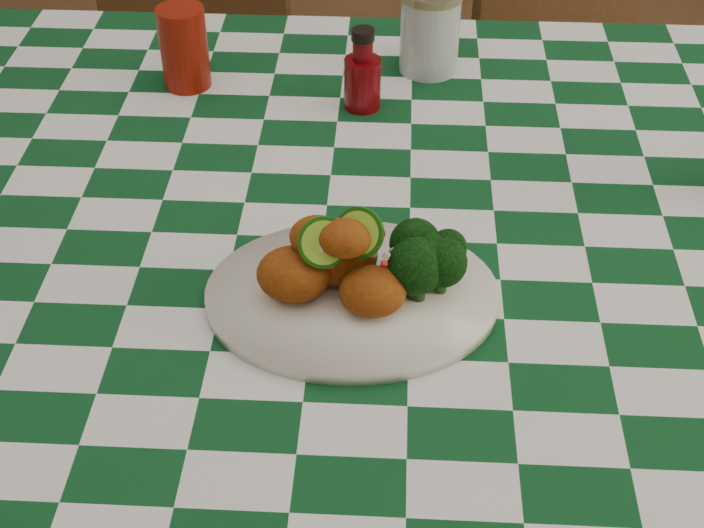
# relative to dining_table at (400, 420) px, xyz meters

# --- Properties ---
(dining_table) EXTENTS (1.66, 1.06, 0.79)m
(dining_table) POSITION_rel_dining_table_xyz_m (0.00, 0.00, 0.00)
(dining_table) COLOR #0C3F1B
(dining_table) RESTS_ON ground
(plate) EXTENTS (0.33, 0.27, 0.02)m
(plate) POSITION_rel_dining_table_xyz_m (-0.06, -0.18, 0.40)
(plate) COLOR white
(plate) RESTS_ON dining_table
(fried_chicken_pile) EXTENTS (0.15, 0.11, 0.10)m
(fried_chicken_pile) POSITION_rel_dining_table_xyz_m (-0.07, -0.18, 0.46)
(fried_chicken_pile) COLOR #923E0E
(fried_chicken_pile) RESTS_ON plate
(broccoli_side) EXTENTS (0.09, 0.09, 0.07)m
(broccoli_side) POSITION_rel_dining_table_xyz_m (0.02, -0.17, 0.44)
(broccoli_side) COLOR black
(broccoli_side) RESTS_ON plate
(red_tumbler) EXTENTS (0.08, 0.08, 0.12)m
(red_tumbler) POSITION_rel_dining_table_xyz_m (-0.33, 0.29, 0.45)
(red_tumbler) COLOR maroon
(red_tumbler) RESTS_ON dining_table
(ketchup_bottle) EXTENTS (0.05, 0.05, 0.12)m
(ketchup_bottle) POSITION_rel_dining_table_xyz_m (-0.07, 0.24, 0.45)
(ketchup_bottle) COLOR #5E0409
(ketchup_bottle) RESTS_ON dining_table
(mason_jar) EXTENTS (0.09, 0.09, 0.13)m
(mason_jar) POSITION_rel_dining_table_xyz_m (0.02, 0.35, 0.46)
(mason_jar) COLOR #B2BCBA
(mason_jar) RESTS_ON dining_table
(wooden_chair_left) EXTENTS (0.45, 0.47, 0.90)m
(wooden_chair_left) POSITION_rel_dining_table_xyz_m (-0.48, 0.77, 0.06)
(wooden_chair_left) COLOR #472814
(wooden_chair_left) RESTS_ON ground
(wooden_chair_right) EXTENTS (0.50, 0.51, 0.82)m
(wooden_chair_right) POSITION_rel_dining_table_xyz_m (0.37, 0.74, 0.01)
(wooden_chair_right) COLOR #472814
(wooden_chair_right) RESTS_ON ground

